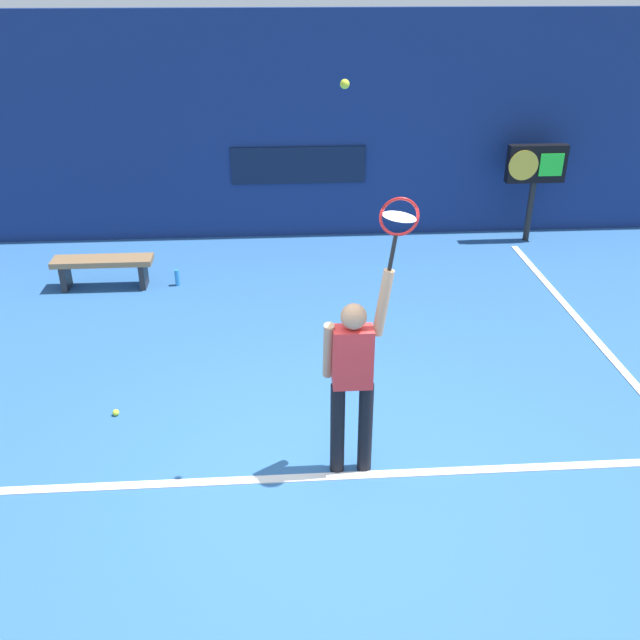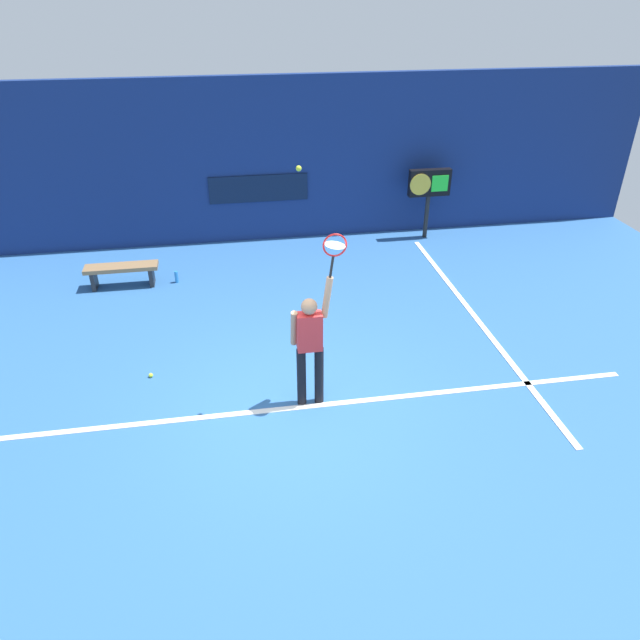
% 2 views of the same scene
% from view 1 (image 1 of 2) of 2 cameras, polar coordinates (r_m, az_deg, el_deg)
% --- Properties ---
extents(ground_plane, '(18.00, 18.00, 0.00)m').
position_cam_1_polar(ground_plane, '(6.44, 0.61, -12.69)').
color(ground_plane, '#2D609E').
extents(back_wall, '(18.00, 0.20, 3.58)m').
position_cam_1_polar(back_wall, '(11.55, -1.86, 15.56)').
color(back_wall, navy).
rests_on(back_wall, ground_plane).
extents(sponsor_banner_center, '(2.20, 0.03, 0.60)m').
position_cam_1_polar(sponsor_banner_center, '(11.56, -1.80, 12.68)').
color(sponsor_banner_center, '#0C1933').
extents(court_baseline, '(10.00, 0.10, 0.01)m').
position_cam_1_polar(court_baseline, '(6.41, 0.63, -12.85)').
color(court_baseline, white).
rests_on(court_baseline, ground_plane).
extents(court_sideline, '(0.10, 7.00, 0.01)m').
position_cam_1_polar(court_sideline, '(8.96, 22.65, -2.47)').
color(court_sideline, white).
rests_on(court_sideline, ground_plane).
extents(tennis_player, '(0.56, 0.31, 1.99)m').
position_cam_1_polar(tennis_player, '(5.92, 2.71, -4.61)').
color(tennis_player, black).
rests_on(tennis_player, ground_plane).
extents(tennis_racket, '(0.35, 0.27, 0.62)m').
position_cam_1_polar(tennis_racket, '(5.36, 6.52, 8.15)').
color(tennis_racket, black).
extents(tennis_ball, '(0.07, 0.07, 0.07)m').
position_cam_1_polar(tennis_ball, '(5.14, 2.06, 18.95)').
color(tennis_ball, '#CCE033').
extents(scoreboard_clock, '(0.96, 0.20, 1.60)m').
position_cam_1_polar(scoreboard_clock, '(11.88, 17.43, 11.94)').
color(scoreboard_clock, black).
rests_on(scoreboard_clock, ground_plane).
extents(court_bench, '(1.40, 0.36, 0.45)m').
position_cam_1_polar(court_bench, '(10.29, -17.52, 4.32)').
color(court_bench, olive).
rests_on(court_bench, ground_plane).
extents(water_bottle, '(0.07, 0.07, 0.24)m').
position_cam_1_polar(water_bottle, '(10.18, -11.74, 3.46)').
color(water_bottle, '#338CD8').
rests_on(water_bottle, ground_plane).
extents(spare_ball, '(0.07, 0.07, 0.07)m').
position_cam_1_polar(spare_ball, '(7.46, -16.55, -7.35)').
color(spare_ball, '#CCE033').
rests_on(spare_ball, ground_plane).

